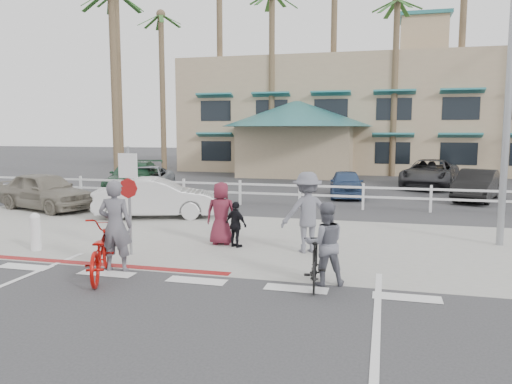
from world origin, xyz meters
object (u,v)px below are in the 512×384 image
(sign_post, at_px, (129,195))
(car_white_sedan, at_px, (157,198))
(bike_red, at_px, (100,251))
(bike_black, at_px, (315,263))
(car_red_compact, at_px, (45,191))

(sign_post, height_order, car_white_sedan, sign_post)
(bike_red, distance_m, bike_black, 4.31)
(sign_post, bearing_deg, car_red_compact, 140.20)
(car_red_compact, bearing_deg, car_white_sedan, -77.36)
(bike_black, distance_m, car_red_compact, 12.96)
(sign_post, distance_m, bike_black, 4.91)
(sign_post, xyz_separation_m, car_white_sedan, (-1.67, 4.89, -0.77))
(sign_post, bearing_deg, car_white_sedan, 108.87)
(bike_red, height_order, car_red_compact, car_red_compact)
(bike_black, relative_size, car_white_sedan, 0.38)
(car_red_compact, bearing_deg, sign_post, -111.28)
(car_white_sedan, bearing_deg, bike_black, -153.50)
(bike_black, xyz_separation_m, car_white_sedan, (-6.28, 6.24, 0.21))
(sign_post, relative_size, bike_red, 1.36)
(bike_red, height_order, bike_black, bike_red)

